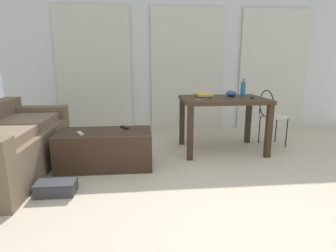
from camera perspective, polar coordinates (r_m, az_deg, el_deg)
ground_plane at (r=3.30m, az=9.16°, el=-8.55°), size 7.67×7.67×0.00m
wall_back at (r=5.03m, az=3.73°, el=13.17°), size 6.26×0.10×2.43m
curtains at (r=4.95m, az=3.87°, el=11.41°), size 4.45×0.03×2.13m
couch at (r=3.51m, az=-30.63°, el=-3.60°), size 0.85×1.88×0.75m
coffee_table at (r=3.31m, az=-12.92°, el=-4.71°), size 1.08×0.53×0.43m
craft_table at (r=3.81m, az=11.38°, el=4.10°), size 1.12×0.78×0.74m
wire_chair at (r=4.26m, az=20.48°, el=2.80°), size 0.40×0.40×0.83m
bottle_near at (r=4.13m, az=15.33°, el=7.52°), size 0.07×0.07×0.24m
bowl at (r=3.96m, az=12.98°, el=6.62°), size 0.14×0.14×0.08m
book_stack at (r=3.89m, az=7.33°, el=6.41°), size 0.22×0.31×0.04m
tv_remote_on_table at (r=3.87m, az=17.11°, el=5.79°), size 0.11×0.19×0.03m
scissors at (r=3.55m, az=6.91°, el=5.49°), size 0.10×0.04×0.00m
tv_remote_primary at (r=3.20m, az=-17.84°, el=-1.43°), size 0.10×0.16×0.02m
tv_remote_secondary at (r=3.36m, az=-9.06°, el=-0.29°), size 0.11×0.15×0.02m
shoebox at (r=2.84m, az=-22.21°, el=-11.74°), size 0.36×0.23×0.13m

